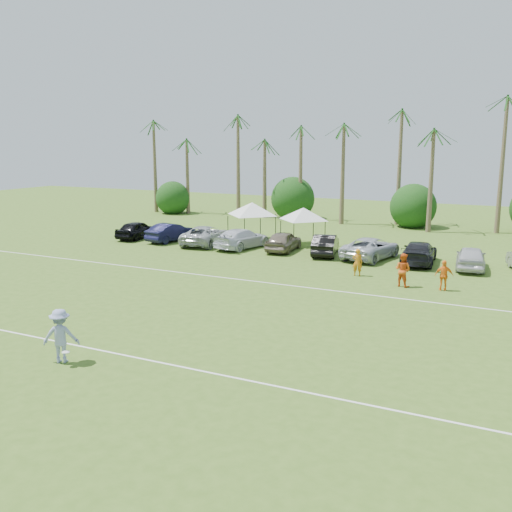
% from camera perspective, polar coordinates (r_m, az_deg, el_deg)
% --- Properties ---
extents(ground, '(120.00, 120.00, 0.00)m').
position_cam_1_polar(ground, '(22.03, -22.40, -9.65)').
color(ground, '#40611D').
rests_on(ground, ground).
extents(field_lines, '(80.00, 12.10, 0.01)m').
position_cam_1_polar(field_lines, '(27.62, -9.92, -4.70)').
color(field_lines, white).
rests_on(field_lines, ground).
extents(palm_tree_0, '(2.40, 2.40, 8.90)m').
position_cam_1_polar(palm_tree_0, '(63.76, -10.35, 11.14)').
color(palm_tree_0, brown).
rests_on(palm_tree_0, ground).
extents(palm_tree_1, '(2.40, 2.40, 9.90)m').
position_cam_1_polar(palm_tree_1, '(60.93, -6.51, 12.06)').
color(palm_tree_1, brown).
rests_on(palm_tree_1, ground).
extents(palm_tree_2, '(2.40, 2.40, 10.90)m').
position_cam_1_polar(palm_tree_2, '(58.41, -2.29, 13.00)').
color(palm_tree_2, brown).
rests_on(palm_tree_2, ground).
extents(palm_tree_3, '(2.40, 2.40, 11.90)m').
position_cam_1_polar(palm_tree_3, '(56.65, 1.38, 13.92)').
color(palm_tree_3, brown).
rests_on(palm_tree_3, ground).
extents(palm_tree_4, '(2.40, 2.40, 8.90)m').
position_cam_1_polar(palm_tree_4, '(55.04, 5.22, 11.26)').
color(palm_tree_4, brown).
rests_on(palm_tree_4, ground).
extents(palm_tree_5, '(2.40, 2.40, 9.90)m').
position_cam_1_polar(palm_tree_5, '(53.73, 9.31, 12.08)').
color(palm_tree_5, brown).
rests_on(palm_tree_5, ground).
extents(palm_tree_6, '(2.40, 2.40, 10.90)m').
position_cam_1_polar(palm_tree_6, '(52.71, 13.60, 12.87)').
color(palm_tree_6, brown).
rests_on(palm_tree_6, ground).
extents(palm_tree_7, '(2.40, 2.40, 11.90)m').
position_cam_1_polar(palm_tree_7, '(52.00, 18.07, 13.60)').
color(palm_tree_7, brown).
rests_on(palm_tree_7, ground).
extents(palm_tree_8, '(2.40, 2.40, 8.90)m').
position_cam_1_polar(palm_tree_8, '(51.43, 23.49, 10.37)').
color(palm_tree_8, brown).
rests_on(palm_tree_8, ground).
extents(bush_tree_0, '(4.00, 4.00, 4.00)m').
position_cam_1_polar(bush_tree_0, '(63.13, -7.42, 6.06)').
color(bush_tree_0, brown).
rests_on(bush_tree_0, ground).
extents(bush_tree_1, '(4.00, 4.00, 4.00)m').
position_cam_1_polar(bush_tree_1, '(57.00, 3.59, 5.56)').
color(bush_tree_1, brown).
rests_on(bush_tree_1, ground).
extents(bush_tree_2, '(4.00, 4.00, 4.00)m').
position_cam_1_polar(bush_tree_2, '(53.58, 15.56, 4.79)').
color(bush_tree_2, brown).
rests_on(bush_tree_2, ground).
extents(sideline_player_a, '(0.65, 0.51, 1.59)m').
position_cam_1_polar(sideline_player_a, '(33.11, 10.10, -0.62)').
color(sideline_player_a, orange).
rests_on(sideline_player_a, ground).
extents(sideline_player_b, '(1.05, 0.93, 1.80)m').
position_cam_1_polar(sideline_player_b, '(31.16, 14.46, -1.36)').
color(sideline_player_b, '#DF5718').
rests_on(sideline_player_b, ground).
extents(sideline_player_c, '(1.00, 0.62, 1.59)m').
position_cam_1_polar(sideline_player_c, '(30.93, 18.29, -1.87)').
color(sideline_player_c, orange).
rests_on(sideline_player_c, ground).
extents(canopy_tent_left, '(4.27, 4.27, 3.46)m').
position_cam_1_polar(canopy_tent_left, '(44.07, -0.40, 5.39)').
color(canopy_tent_left, black).
rests_on(canopy_tent_left, ground).
extents(canopy_tent_right, '(3.96, 3.96, 3.21)m').
position_cam_1_polar(canopy_tent_right, '(42.52, 4.78, 4.84)').
color(canopy_tent_right, black).
rests_on(canopy_tent_right, ground).
extents(frisbee_player, '(1.43, 1.24, 1.92)m').
position_cam_1_polar(frisbee_player, '(21.09, -18.95, -7.56)').
color(frisbee_player, '#8B95C6').
rests_on(frisbee_player, ground).
extents(parked_car_0, '(1.73, 4.17, 1.41)m').
position_cam_1_polar(parked_car_0, '(46.10, -11.77, 2.59)').
color(parked_car_0, black).
rests_on(parked_car_0, ground).
extents(parked_car_1, '(2.17, 4.47, 1.41)m').
position_cam_1_polar(parked_car_1, '(44.36, -8.49, 2.36)').
color(parked_car_1, '#121234').
rests_on(parked_car_1, ground).
extents(parked_car_2, '(3.01, 5.35, 1.41)m').
position_cam_1_polar(parked_car_2, '(42.65, -5.08, 2.08)').
color(parked_car_2, '#A9ABAE').
rests_on(parked_car_2, ground).
extents(parked_car_3, '(2.90, 5.16, 1.41)m').
position_cam_1_polar(parked_car_3, '(41.09, -1.40, 1.77)').
color(parked_car_3, silver).
rests_on(parked_car_3, ground).
extents(parked_car_4, '(2.00, 4.27, 1.41)m').
position_cam_1_polar(parked_car_4, '(40.07, 2.77, 1.51)').
color(parked_car_4, '#786A59').
rests_on(parked_car_4, ground).
extents(parked_car_5, '(2.43, 4.51, 1.41)m').
position_cam_1_polar(parked_car_5, '(38.92, 6.96, 1.14)').
color(parked_car_5, black).
rests_on(parked_car_5, ground).
extents(parked_car_6, '(3.30, 5.44, 1.41)m').
position_cam_1_polar(parked_car_6, '(38.12, 11.42, 0.78)').
color(parked_car_6, '#B5B9C2').
rests_on(parked_car_6, ground).
extents(parked_car_7, '(2.39, 5.02, 1.41)m').
position_cam_1_polar(parked_car_7, '(37.30, 15.97, 0.33)').
color(parked_car_7, black).
rests_on(parked_car_7, ground).
extents(parked_car_8, '(2.09, 4.30, 1.41)m').
position_cam_1_polar(parked_car_8, '(36.65, 20.68, -0.16)').
color(parked_car_8, silver).
rests_on(parked_car_8, ground).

